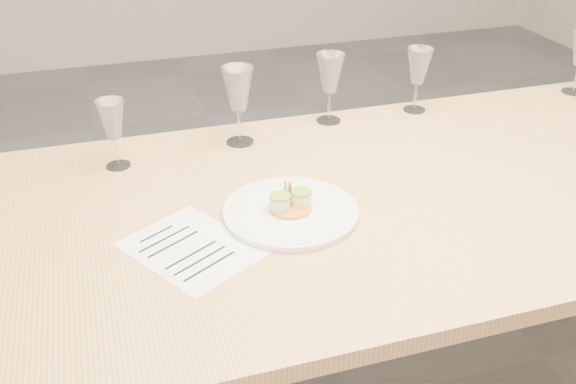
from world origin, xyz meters
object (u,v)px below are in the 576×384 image
object	(u,v)px
wine_glass_2	(330,75)
dining_table	(371,214)
wine_glass_1	(238,91)
wine_glass_3	(419,68)
wine_glass_0	(112,121)
dinner_plate	(291,210)
recipe_sheet	(192,248)

from	to	relation	value
wine_glass_2	dining_table	bearing A→B (deg)	-96.26
wine_glass_1	wine_glass_2	distance (m)	0.30
dining_table	wine_glass_3	xyz separation A→B (m)	(0.34, 0.43, 0.21)
wine_glass_0	dining_table	bearing A→B (deg)	-28.87
wine_glass_1	wine_glass_3	size ratio (longest dim) A/B	1.11
wine_glass_3	wine_glass_1	bearing A→B (deg)	-173.67
dining_table	wine_glass_1	size ratio (longest dim) A/B	10.87
dinner_plate	wine_glass_3	bearing A→B (deg)	40.42
recipe_sheet	wine_glass_2	bearing A→B (deg)	16.46
wine_glass_2	dinner_plate	bearing A→B (deg)	-119.65
wine_glass_0	recipe_sheet	bearing A→B (deg)	-74.73
wine_glass_2	wine_glass_0	bearing A→B (deg)	-169.99
wine_glass_2	wine_glass_3	bearing A→B (deg)	-0.38
wine_glass_3	wine_glass_2	bearing A→B (deg)	179.62
recipe_sheet	wine_glass_0	xyz separation A→B (m)	(-0.12, 0.43, 0.13)
wine_glass_0	wine_glass_1	xyz separation A→B (m)	(0.34, 0.05, 0.03)
dining_table	wine_glass_0	size ratio (longest dim) A/B	13.05
dinner_plate	wine_glass_3	distance (m)	0.75
wine_glass_0	wine_glass_3	xyz separation A→B (m)	(0.92, 0.11, 0.01)
dinner_plate	wine_glass_1	xyz separation A→B (m)	(-0.02, 0.41, 0.14)
wine_glass_0	wine_glass_1	bearing A→B (deg)	7.60
wine_glass_0	wine_glass_3	size ratio (longest dim) A/B	0.92
wine_glass_1	wine_glass_3	bearing A→B (deg)	6.33
wine_glass_1	wine_glass_3	xyz separation A→B (m)	(0.58, 0.06, -0.01)
dinner_plate	wine_glass_3	size ratio (longest dim) A/B	1.57
dinner_plate	wine_glass_1	size ratio (longest dim) A/B	1.42
wine_glass_0	wine_glass_3	world-z (taller)	wine_glass_3
dinner_plate	wine_glass_3	world-z (taller)	wine_glass_3
dinner_plate	wine_glass_2	distance (m)	0.57
dining_table	wine_glass_3	size ratio (longest dim) A/B	12.02
wine_glass_1	wine_glass_2	bearing A→B (deg)	12.77
recipe_sheet	wine_glass_3	bearing A→B (deg)	3.91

